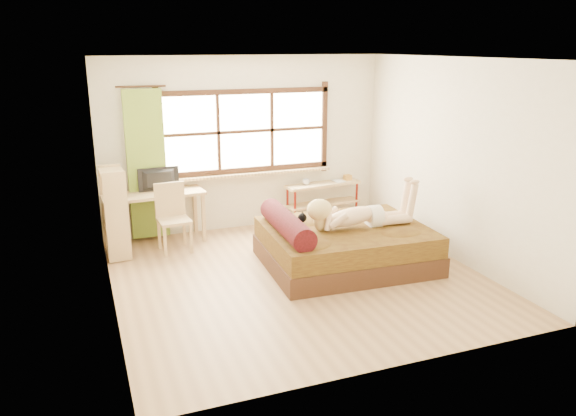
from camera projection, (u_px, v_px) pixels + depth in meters
name	position (u px, v px, depth m)	size (l,w,h in m)	color
floor	(298.00, 277.00, 7.16)	(4.50, 4.50, 0.00)	#9E754C
ceiling	(299.00, 58.00, 6.40)	(4.50, 4.50, 0.00)	white
wall_back	(245.00, 144.00, 8.80)	(4.50, 4.50, 0.00)	silver
wall_front	(397.00, 228.00, 4.76)	(4.50, 4.50, 0.00)	silver
wall_left	(104.00, 190.00, 6.02)	(4.50, 4.50, 0.00)	silver
wall_right	(454.00, 160.00, 7.55)	(4.50, 4.50, 0.00)	silver
window	(246.00, 134.00, 8.73)	(2.80, 0.16, 1.46)	#FFEDBF
curtain	(147.00, 165.00, 8.22)	(0.55, 0.10, 2.20)	olive
bed	(342.00, 245.00, 7.47)	(2.20, 1.79, 0.81)	#341F0F
woman	(359.00, 204.00, 7.34)	(1.48, 0.42, 0.64)	beige
kitten	(293.00, 221.00, 7.23)	(0.32, 0.13, 0.25)	black
desk	(161.00, 199.00, 8.25)	(1.27, 0.65, 0.77)	tan
monitor	(159.00, 180.00, 8.22)	(0.60, 0.08, 0.35)	black
chair	(172.00, 213.00, 7.99)	(0.46, 0.46, 0.97)	tan
pipe_shelf	(323.00, 193.00, 9.32)	(1.32, 0.48, 0.73)	tan
cup	(306.00, 182.00, 9.15)	(0.12, 0.12, 0.09)	gray
book	(334.00, 182.00, 9.33)	(0.17, 0.23, 0.02)	gray
bookshelf	(115.00, 213.00, 7.70)	(0.33, 0.55, 1.24)	tan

